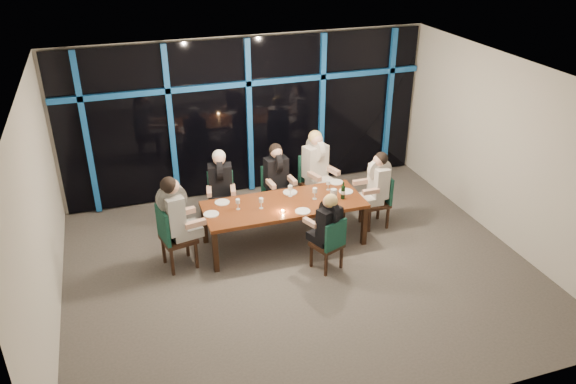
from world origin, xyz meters
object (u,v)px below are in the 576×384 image
object	(u,v)px
chair_end_left	(172,235)
water_pitcher	(333,194)
chair_near_mid	(330,242)
chair_far_mid	(275,188)
wine_bottle	(343,192)
dining_table	(284,207)
chair_far_right	(313,178)
chair_end_right	(379,198)
diner_far_mid	(277,171)
diner_end_right	(377,179)
chair_far_left	(221,196)
diner_far_right	(317,159)
diner_near_mid	(328,220)
diner_end_left	(175,209)
diner_far_left	(220,178)

from	to	relation	value
chair_end_left	water_pitcher	size ratio (longest dim) A/B	5.68
chair_near_mid	chair_end_left	bearing A→B (deg)	-41.81
chair_far_mid	wine_bottle	size ratio (longest dim) A/B	3.18
chair_end_left	water_pitcher	distance (m)	2.65
dining_table	chair_far_right	world-z (taller)	chair_far_right
chair_far_mid	chair_far_right	bearing A→B (deg)	1.74
water_pitcher	chair_end_right	bearing A→B (deg)	28.46
diner_far_mid	water_pitcher	xyz separation A→B (m)	(0.65, -1.01, -0.07)
chair_far_right	chair_near_mid	bearing A→B (deg)	-120.18
chair_far_mid	diner_end_right	distance (m)	1.81
chair_far_left	diner_far_right	world-z (taller)	diner_far_right
chair_end_left	diner_near_mid	world-z (taller)	diner_near_mid
dining_table	diner_end_right	xyz separation A→B (m)	(1.67, 0.06, 0.22)
chair_far_left	chair_end_right	size ratio (longest dim) A/B	1.02
chair_far_left	diner_end_left	xyz separation A→B (m)	(-0.91, -1.08, 0.46)
chair_far_left	chair_near_mid	xyz separation A→B (m)	(1.26, -1.92, -0.05)
wine_bottle	diner_far_left	bearing A→B (deg)	150.38
chair_end_right	diner_end_right	distance (m)	0.38
diner_end_right	wine_bottle	distance (m)	0.74
dining_table	chair_near_mid	xyz separation A→B (m)	(0.43, -0.95, -0.19)
dining_table	chair_far_right	size ratio (longest dim) A/B	2.52
diner_far_mid	diner_near_mid	world-z (taller)	diner_far_mid
chair_far_mid	water_pitcher	bearing A→B (deg)	-64.59
diner_end_left	diner_near_mid	bearing A→B (deg)	-121.41
diner_end_left	diner_end_right	distance (m)	3.42
chair_near_mid	water_pitcher	world-z (taller)	water_pitcher
chair_far_mid	chair_far_right	size ratio (longest dim) A/B	0.93
chair_far_right	diner_near_mid	distance (m)	2.03
chair_end_left	diner_end_right	bearing A→B (deg)	-98.45
diner_far_left	chair_far_mid	bearing A→B (deg)	14.47
water_pitcher	chair_far_right	bearing A→B (deg)	102.21
chair_end_right	diner_far_left	world-z (taller)	diner_far_left
chair_end_left	diner_far_left	distance (m)	1.45
chair_far_left	water_pitcher	world-z (taller)	chair_far_left
water_pitcher	diner_far_mid	bearing A→B (deg)	139.77
diner_end_left	chair_end_left	bearing A→B (deg)	90.00
chair_end_left	diner_end_left	world-z (taller)	diner_end_left
diner_far_mid	diner_end_left	xyz separation A→B (m)	(-1.90, -0.99, 0.09)
chair_near_mid	diner_end_right	size ratio (longest dim) A/B	0.96
chair_near_mid	diner_near_mid	xyz separation A→B (m)	(-0.03, 0.07, 0.35)
chair_near_mid	chair_end_right	bearing A→B (deg)	-164.32
diner_far_right	diner_end_right	distance (m)	1.18
diner_far_mid	chair_far_left	bearing A→B (deg)	169.64
chair_end_left	diner_far_left	bearing A→B (deg)	-55.66
chair_far_right	chair_end_left	bearing A→B (deg)	-173.30
chair_far_right	diner_near_mid	world-z (taller)	diner_near_mid
dining_table	chair_far_left	size ratio (longest dim) A/B	2.70
diner_far_left	diner_end_left	size ratio (longest dim) A/B	0.92
chair_near_mid	chair_far_right	bearing A→B (deg)	-125.12
chair_far_left	water_pitcher	size ratio (longest dim) A/B	5.22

